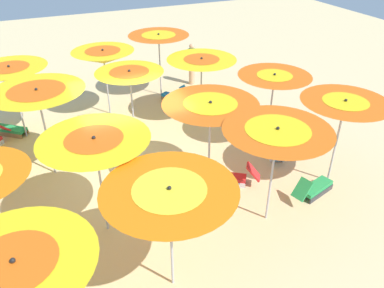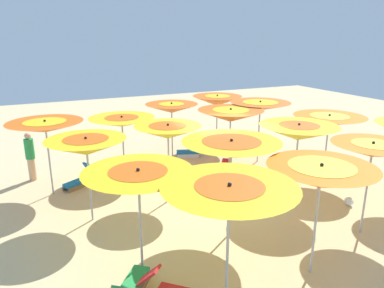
{
  "view_description": "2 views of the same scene",
  "coord_description": "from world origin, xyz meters",
  "px_view_note": "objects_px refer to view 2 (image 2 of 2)",
  "views": [
    {
      "loc": [
        -1.91,
        -8.22,
        6.06
      ],
      "look_at": [
        1.1,
        -1.24,
        1.4
      ],
      "focal_mm": 35.58,
      "sensor_mm": 36.0,
      "label": 1
    },
    {
      "loc": [
        -8.76,
        5.08,
        4.7
      ],
      "look_at": [
        1.35,
        0.42,
        1.37
      ],
      "focal_mm": 33.71,
      "sensor_mm": 36.0,
      "label": 2
    }
  ],
  "objects_px": {
    "lounger_2": "(190,151)",
    "beachgoer_0": "(30,156)",
    "beach_umbrella_0": "(229,196)",
    "beach_umbrella_12": "(45,127)",
    "beach_umbrella_2": "(372,150)",
    "beach_umbrella_5": "(231,149)",
    "beach_umbrella_9": "(168,132)",
    "beach_umbrella_6": "(299,132)",
    "lounger_1": "(232,147)",
    "lounger_3": "(79,180)",
    "beach_umbrella_15": "(217,101)",
    "beach_umbrella_8": "(86,147)",
    "beach_umbrella_14": "(172,108)",
    "beach_umbrella_7": "(329,120)",
    "lounger_4": "(131,287)",
    "beach_umbrella_4": "(138,181)",
    "beach_umbrella_10": "(231,115)",
    "beach_umbrella_1": "(321,176)",
    "beach_umbrella_11": "(260,106)",
    "lounger_5": "(226,162)",
    "beach_umbrella_13": "(122,122)",
    "beach_ball": "(349,201)"
  },
  "relations": [
    {
      "from": "lounger_4",
      "to": "beach_umbrella_14",
      "type": "bearing_deg",
      "value": 11.05
    },
    {
      "from": "lounger_5",
      "to": "beach_umbrella_5",
      "type": "bearing_deg",
      "value": 5.51
    },
    {
      "from": "beach_umbrella_2",
      "to": "lounger_3",
      "type": "xyz_separation_m",
      "value": [
        5.88,
        5.97,
        -1.94
      ]
    },
    {
      "from": "beach_umbrella_15",
      "to": "lounger_3",
      "type": "distance_m",
      "value": 6.69
    },
    {
      "from": "beach_umbrella_4",
      "to": "beach_umbrella_14",
      "type": "distance_m",
      "value": 7.52
    },
    {
      "from": "beach_umbrella_5",
      "to": "beach_umbrella_9",
      "type": "height_order",
      "value": "beach_umbrella_5"
    },
    {
      "from": "beach_umbrella_4",
      "to": "lounger_5",
      "type": "distance_m",
      "value": 7.0
    },
    {
      "from": "beach_umbrella_8",
      "to": "lounger_5",
      "type": "relative_size",
      "value": 1.96
    },
    {
      "from": "beach_umbrella_10",
      "to": "beach_umbrella_0",
      "type": "bearing_deg",
      "value": 149.16
    },
    {
      "from": "beach_umbrella_6",
      "to": "beach_umbrella_9",
      "type": "distance_m",
      "value": 3.66
    },
    {
      "from": "beach_umbrella_8",
      "to": "lounger_2",
      "type": "xyz_separation_m",
      "value": [
        3.75,
        -4.58,
        -1.83
      ]
    },
    {
      "from": "beach_umbrella_2",
      "to": "beach_umbrella_6",
      "type": "height_order",
      "value": "beach_umbrella_6"
    },
    {
      "from": "beach_umbrella_4",
      "to": "beach_umbrella_2",
      "type": "bearing_deg",
      "value": -96.95
    },
    {
      "from": "beach_umbrella_5",
      "to": "lounger_4",
      "type": "distance_m",
      "value": 3.61
    },
    {
      "from": "lounger_2",
      "to": "beachgoer_0",
      "type": "xyz_separation_m",
      "value": [
        -0.05,
        5.92,
        0.65
      ]
    },
    {
      "from": "beach_umbrella_10",
      "to": "lounger_3",
      "type": "xyz_separation_m",
      "value": [
        1.02,
        5.02,
        -1.9
      ]
    },
    {
      "from": "beach_umbrella_13",
      "to": "lounger_4",
      "type": "relative_size",
      "value": 1.73
    },
    {
      "from": "lounger_3",
      "to": "beach_umbrella_15",
      "type": "bearing_deg",
      "value": 166.14
    },
    {
      "from": "lounger_1",
      "to": "lounger_2",
      "type": "height_order",
      "value": "lounger_2"
    },
    {
      "from": "beach_umbrella_11",
      "to": "beach_umbrella_15",
      "type": "bearing_deg",
      "value": 14.34
    },
    {
      "from": "beach_umbrella_7",
      "to": "beach_ball",
      "type": "bearing_deg",
      "value": 158.93
    },
    {
      "from": "beach_umbrella_0",
      "to": "lounger_1",
      "type": "distance_m",
      "value": 9.54
    },
    {
      "from": "beach_umbrella_14",
      "to": "lounger_4",
      "type": "bearing_deg",
      "value": 152.73
    },
    {
      "from": "beach_umbrella_0",
      "to": "lounger_2",
      "type": "relative_size",
      "value": 1.94
    },
    {
      "from": "beach_umbrella_6",
      "to": "beach_umbrella_10",
      "type": "distance_m",
      "value": 2.82
    },
    {
      "from": "beach_umbrella_0",
      "to": "beach_umbrella_14",
      "type": "bearing_deg",
      "value": -15.37
    },
    {
      "from": "beach_umbrella_4",
      "to": "lounger_5",
      "type": "relative_size",
      "value": 1.99
    },
    {
      "from": "beach_umbrella_2",
      "to": "beach_umbrella_12",
      "type": "relative_size",
      "value": 1.0
    },
    {
      "from": "beach_umbrella_6",
      "to": "lounger_3",
      "type": "relative_size",
      "value": 2.09
    },
    {
      "from": "beach_umbrella_10",
      "to": "beach_umbrella_15",
      "type": "bearing_deg",
      "value": -20.32
    },
    {
      "from": "beach_umbrella_0",
      "to": "beach_umbrella_12",
      "type": "distance_m",
      "value": 6.95
    },
    {
      "from": "beach_umbrella_2",
      "to": "beach_umbrella_5",
      "type": "bearing_deg",
      "value": 67.59
    },
    {
      "from": "beach_umbrella_11",
      "to": "beach_umbrella_14",
      "type": "height_order",
      "value": "beach_umbrella_11"
    },
    {
      "from": "lounger_2",
      "to": "beach_umbrella_9",
      "type": "bearing_deg",
      "value": 76.8
    },
    {
      "from": "beach_umbrella_4",
      "to": "lounger_1",
      "type": "relative_size",
      "value": 1.72
    },
    {
      "from": "beach_umbrella_9",
      "to": "lounger_2",
      "type": "height_order",
      "value": "beach_umbrella_9"
    },
    {
      "from": "beach_umbrella_8",
      "to": "beach_umbrella_14",
      "type": "distance_m",
      "value": 5.52
    },
    {
      "from": "beach_umbrella_8",
      "to": "beachgoer_0",
      "type": "distance_m",
      "value": 4.1
    },
    {
      "from": "beach_umbrella_5",
      "to": "beach_umbrella_6",
      "type": "height_order",
      "value": "beach_umbrella_5"
    },
    {
      "from": "beach_umbrella_1",
      "to": "beach_umbrella_7",
      "type": "distance_m",
      "value": 5.29
    },
    {
      "from": "beach_umbrella_8",
      "to": "lounger_1",
      "type": "bearing_deg",
      "value": -60.68
    },
    {
      "from": "beach_umbrella_15",
      "to": "beach_umbrella_11",
      "type": "bearing_deg",
      "value": -165.66
    },
    {
      "from": "beach_umbrella_1",
      "to": "lounger_5",
      "type": "bearing_deg",
      "value": -14.0
    },
    {
      "from": "beach_umbrella_4",
      "to": "beach_ball",
      "type": "xyz_separation_m",
      "value": [
        0.55,
        -6.36,
        -1.94
      ]
    },
    {
      "from": "beach_umbrella_7",
      "to": "beach_umbrella_1",
      "type": "bearing_deg",
      "value": 133.51
    },
    {
      "from": "beach_umbrella_7",
      "to": "lounger_1",
      "type": "xyz_separation_m",
      "value": [
        4.16,
        1.08,
        -1.9
      ]
    },
    {
      "from": "beach_umbrella_12",
      "to": "beach_umbrella_5",
      "type": "bearing_deg",
      "value": -139.52
    },
    {
      "from": "lounger_4",
      "to": "beach_umbrella_5",
      "type": "bearing_deg",
      "value": -29.98
    },
    {
      "from": "beach_umbrella_9",
      "to": "lounger_1",
      "type": "distance_m",
      "value": 5.68
    },
    {
      "from": "beach_umbrella_9",
      "to": "beach_umbrella_12",
      "type": "xyz_separation_m",
      "value": [
        1.93,
        3.12,
        0.03
      ]
    }
  ]
}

